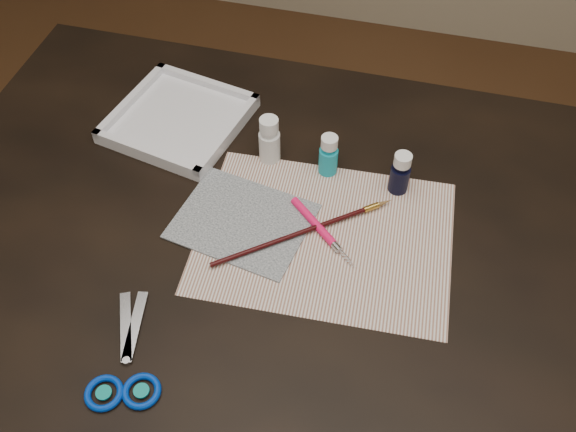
% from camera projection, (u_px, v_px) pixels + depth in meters
% --- Properties ---
extents(ground, '(3.50, 3.50, 0.02)m').
position_uv_depth(ground, '(288.00, 415.00, 1.65)').
color(ground, '#422614').
rests_on(ground, ground).
extents(table, '(1.30, 0.90, 0.75)m').
position_uv_depth(table, '(288.00, 344.00, 1.35)').
color(table, black).
rests_on(table, ground).
extents(paper, '(0.43, 0.34, 0.00)m').
position_uv_depth(paper, '(325.00, 236.00, 1.05)').
color(paper, silver).
rests_on(paper, table).
extents(canvas, '(0.24, 0.21, 0.00)m').
position_uv_depth(canvas, '(243.00, 221.00, 1.07)').
color(canvas, black).
rests_on(canvas, paper).
extents(paint_bottle_white, '(0.05, 0.05, 0.09)m').
position_uv_depth(paint_bottle_white, '(269.00, 140.00, 1.13)').
color(paint_bottle_white, silver).
rests_on(paint_bottle_white, table).
extents(paint_bottle_cyan, '(0.04, 0.04, 0.08)m').
position_uv_depth(paint_bottle_cyan, '(329.00, 155.00, 1.12)').
color(paint_bottle_cyan, '#139CB2').
rests_on(paint_bottle_cyan, table).
extents(paint_bottle_navy, '(0.04, 0.04, 0.08)m').
position_uv_depth(paint_bottle_navy, '(400.00, 173.00, 1.09)').
color(paint_bottle_navy, black).
rests_on(paint_bottle_navy, table).
extents(paintbrush, '(0.26, 0.21, 0.01)m').
position_uv_depth(paintbrush, '(305.00, 231.00, 1.05)').
color(paintbrush, black).
rests_on(paintbrush, canvas).
extents(craft_knife, '(0.14, 0.12, 0.01)m').
position_uv_depth(craft_knife, '(323.00, 232.00, 1.05)').
color(craft_knife, '#F21357').
rests_on(craft_knife, paper).
extents(scissors, '(0.18, 0.24, 0.01)m').
position_uv_depth(scissors, '(122.00, 349.00, 0.92)').
color(scissors, silver).
rests_on(scissors, table).
extents(palette_tray, '(0.27, 0.27, 0.03)m').
position_uv_depth(palette_tray, '(179.00, 118.00, 1.22)').
color(palette_tray, silver).
rests_on(palette_tray, table).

